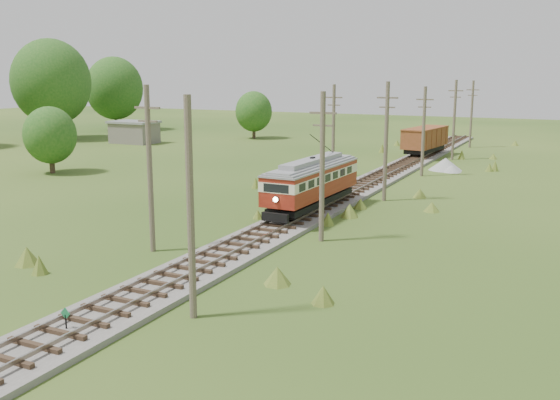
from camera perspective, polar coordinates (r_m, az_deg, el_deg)
The scene contains 19 objects.
ground at distance 23.98m, azimuth -21.13°, elevation -12.81°, with size 260.00×260.00×0.00m, color #204414.
railbed_main at distance 52.15m, azimuth 7.07°, elevation 1.05°, with size 3.60×96.00×0.57m.
switch_marker at distance 24.82m, azimuth -19.00°, elevation -10.24°, with size 0.45×0.06×1.08m.
streetcar at distance 42.93m, azimuth 2.97°, elevation 1.86°, with size 2.82×11.05×5.02m.
gondola at distance 74.84m, azimuth 13.12°, elevation 5.47°, with size 3.78×8.91×2.87m.
gravel_pile at distance 64.86m, azimuth 14.98°, elevation 3.13°, with size 3.43×3.64×1.25m.
utility_pole_r_1 at distance 24.27m, azimuth -8.19°, elevation -0.90°, with size 0.30×0.30×8.80m.
utility_pole_r_2 at distance 35.52m, azimuth 3.88°, elevation 3.15°, with size 1.60×0.30×8.60m.
utility_pole_r_3 at distance 47.74m, azimuth 9.68°, elevation 5.39°, with size 1.60×0.30×9.00m.
utility_pole_r_4 at distance 60.35m, azimuth 12.99°, elevation 6.21°, with size 1.60×0.30×8.40m.
utility_pole_r_5 at distance 72.95m, azimuth 15.65°, elevation 7.14°, with size 1.60×0.30×8.90m.
utility_pole_r_6 at distance 85.78m, azimuth 17.11°, elevation 7.58°, with size 1.60×0.30×8.70m.
utility_pole_l_a at distance 34.03m, azimuth -11.83°, elevation 2.91°, with size 1.60×0.30×9.00m.
utility_pole_l_b at distance 58.71m, azimuth 4.91°, elevation 6.42°, with size 1.60×0.30×8.60m.
tree_left_4 at distance 98.34m, azimuth -20.20°, elevation 10.09°, with size 11.34×11.34×14.61m.
tree_left_5 at distance 111.41m, azimuth -14.91°, elevation 9.85°, with size 9.66×9.66×12.44m.
tree_mid_a at distance 93.96m, azimuth -2.42°, elevation 8.09°, with size 5.46×5.46×7.03m.
tree_mid_c at distance 64.66m, azimuth -20.29°, elevation 5.58°, with size 5.04×5.04×6.49m.
shed at distance 89.97m, azimuth -13.18°, elevation 6.09°, with size 6.40×4.40×3.10m.
Camera 1 is at (16.46, -14.60, 9.55)m, focal length 40.00 mm.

